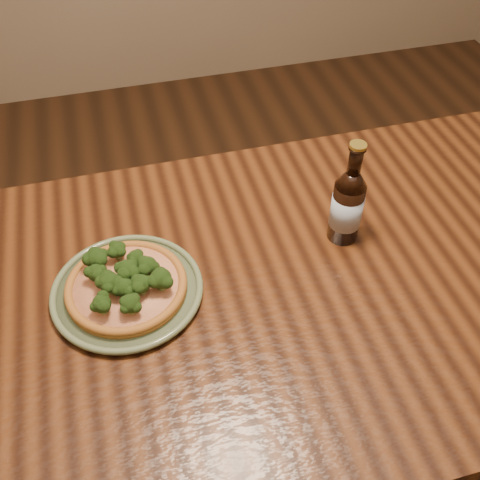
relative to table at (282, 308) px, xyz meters
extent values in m
plane|color=#382111|center=(0.00, -0.10, -0.66)|extent=(4.50, 4.50, 0.00)
cube|color=#47230F|center=(0.00, 0.00, 0.07)|extent=(1.60, 0.90, 0.04)
cylinder|color=#47230F|center=(0.73, 0.38, -0.30)|extent=(0.07, 0.07, 0.71)
cylinder|color=#5A6847|center=(-0.31, 0.05, 0.10)|extent=(0.28, 0.28, 0.01)
torus|color=#5A6847|center=(-0.31, 0.05, 0.11)|extent=(0.30, 0.30, 0.01)
torus|color=#5A6847|center=(-0.31, 0.05, 0.10)|extent=(0.24, 0.24, 0.01)
cylinder|color=#9C5F23|center=(-0.31, 0.05, 0.11)|extent=(0.24, 0.24, 0.01)
torus|color=#9C5F23|center=(-0.31, 0.05, 0.12)|extent=(0.24, 0.24, 0.02)
cylinder|color=#F9D498|center=(-0.31, 0.05, 0.12)|extent=(0.21, 0.21, 0.01)
sphere|color=#2B4C17|center=(-0.31, 0.06, 0.15)|extent=(0.06, 0.06, 0.04)
sphere|color=#2B4C17|center=(-0.25, 0.02, 0.15)|extent=(0.05, 0.05, 0.04)
sphere|color=#2B4C17|center=(-0.32, 0.02, 0.15)|extent=(0.05, 0.05, 0.04)
sphere|color=#2B4C17|center=(-0.37, 0.07, 0.15)|extent=(0.04, 0.04, 0.03)
sphere|color=#2B4C17|center=(-0.31, -0.02, 0.15)|extent=(0.05, 0.05, 0.04)
sphere|color=#2B4C17|center=(-0.29, 0.09, 0.15)|extent=(0.04, 0.04, 0.03)
sphere|color=#2B4C17|center=(-0.27, 0.06, 0.15)|extent=(0.05, 0.05, 0.04)
sphere|color=#2B4C17|center=(-0.36, -0.01, 0.15)|extent=(0.05, 0.05, 0.04)
sphere|color=#2B4C17|center=(-0.32, 0.12, 0.15)|extent=(0.05, 0.05, 0.03)
sphere|color=#2B4C17|center=(-0.29, 0.02, 0.15)|extent=(0.05, 0.05, 0.04)
sphere|color=#2B4C17|center=(-0.36, 0.11, 0.15)|extent=(0.05, 0.05, 0.04)
sphere|color=#2B4C17|center=(-0.34, 0.04, 0.15)|extent=(0.05, 0.05, 0.04)
cylinder|color=black|center=(0.16, 0.09, 0.16)|extent=(0.07, 0.07, 0.14)
cone|color=black|center=(0.16, 0.09, 0.25)|extent=(0.07, 0.07, 0.03)
cylinder|color=black|center=(0.16, 0.09, 0.30)|extent=(0.03, 0.03, 0.06)
torus|color=black|center=(0.16, 0.09, 0.33)|extent=(0.03, 0.03, 0.01)
cylinder|color=#A58C33|center=(0.16, 0.09, 0.34)|extent=(0.03, 0.03, 0.01)
cylinder|color=#AABACD|center=(0.16, 0.09, 0.17)|extent=(0.07, 0.07, 0.08)
camera|label=1|loc=(-0.28, -0.69, 0.97)|focal=42.00mm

